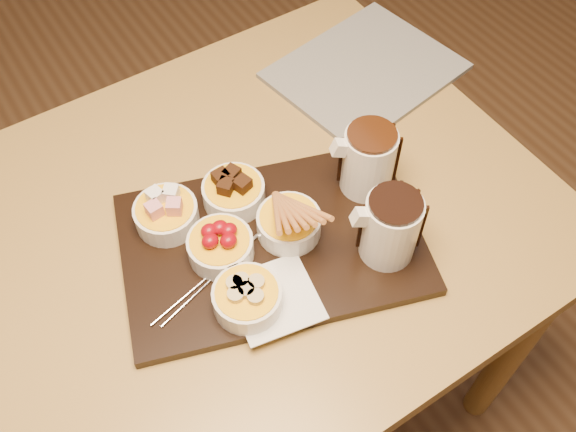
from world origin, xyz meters
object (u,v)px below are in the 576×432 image
dining_table (192,277)px  newspaper (365,71)px  pitcher_dark_chocolate (390,228)px  serving_board (272,243)px  bowl_strawberries (221,247)px  pitcher_milk_chocolate (368,161)px

dining_table → newspaper: 0.52m
pitcher_dark_chocolate → serving_board: bearing=160.0°
dining_table → bowl_strawberries: bowl_strawberries is taller
dining_table → serving_board: 0.18m
pitcher_milk_chocolate → newspaper: 0.30m
pitcher_milk_chocolate → newspaper: (0.18, 0.23, -0.07)m
serving_board → pitcher_dark_chocolate: pitcher_dark_chocolate is taller
serving_board → newspaper: (0.36, 0.24, -0.00)m
dining_table → newspaper: (0.48, 0.16, 0.10)m
pitcher_milk_chocolate → newspaper: pitcher_milk_chocolate is taller
bowl_strawberries → pitcher_milk_chocolate: 0.27m
pitcher_milk_chocolate → bowl_strawberries: bearing=-163.6°
dining_table → serving_board: (0.12, -0.08, 0.11)m
serving_board → bowl_strawberries: 0.08m
serving_board → pitcher_milk_chocolate: bearing=21.8°
serving_board → pitcher_milk_chocolate: size_ratio=3.99×
serving_board → newspaper: serving_board is taller
dining_table → pitcher_milk_chocolate: (0.30, -0.07, 0.17)m
pitcher_milk_chocolate → newspaper: bearing=71.0°
pitcher_dark_chocolate → pitcher_milk_chocolate: (0.05, 0.12, 0.00)m
dining_table → pitcher_dark_chocolate: size_ratio=10.41×
dining_table → bowl_strawberries: size_ratio=12.00×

